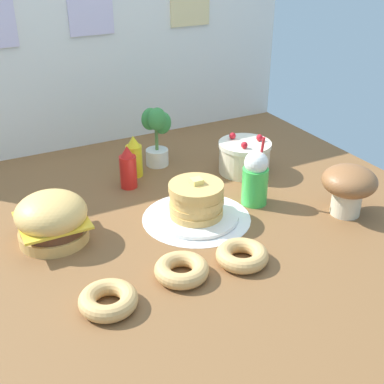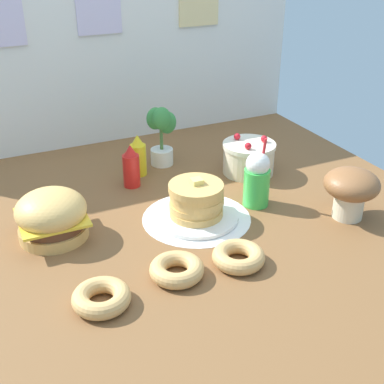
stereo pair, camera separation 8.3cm
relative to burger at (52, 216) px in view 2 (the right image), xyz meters
The scene contains 14 objects.
ground_plane 0.58m from the burger, 12.78° to the right, with size 2.31×2.13×0.02m, color brown.
back_wall 1.17m from the burger, 59.45° to the left, with size 2.31×0.04×1.05m.
doily_mat 0.62m from the burger, 11.34° to the right, with size 0.48×0.48×0.00m, color white.
burger is the anchor object (origin of this frame).
pancake_stack 0.61m from the burger, 11.22° to the right, with size 0.37×0.37×0.19m.
layer_cake 1.06m from the burger, 10.38° to the left, with size 0.27×0.27×0.20m.
ketchup_bottle 0.54m from the burger, 34.29° to the left, with size 0.08×0.08×0.22m.
mustard_bottle 0.67m from the burger, 38.39° to the left, with size 0.08×0.08×0.22m.
cream_soda_cup 0.91m from the burger, ahead, with size 0.12×0.12×0.33m.
donut_pink_glaze 0.51m from the burger, 83.51° to the right, with size 0.20×0.20×0.06m.
donut_chocolate 0.59m from the burger, 52.88° to the right, with size 0.20×0.20×0.06m.
donut_vanilla 0.78m from the burger, 39.38° to the right, with size 0.20×0.20×0.06m.
potted_plant 0.84m from the burger, 35.24° to the left, with size 0.15×0.14×0.33m.
mushroom_stool 1.27m from the burger, 17.89° to the right, with size 0.24×0.24×0.23m.
Camera 2 is at (-0.79, -1.73, 1.15)m, focal length 47.60 mm.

